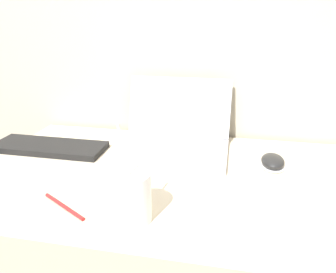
{
  "coord_description": "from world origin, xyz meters",
  "views": [
    {
      "loc": [
        0.18,
        -0.48,
        1.17
      ],
      "look_at": [
        -0.01,
        0.43,
        0.82
      ],
      "focal_mm": 35.0,
      "sensor_mm": 36.0,
      "label": 1
    }
  ],
  "objects_px": {
    "drink_cup": "(129,196)",
    "external_keyboard": "(49,147)",
    "computer_mouse": "(273,162)",
    "pen": "(64,206)",
    "laptop": "(174,135)"
  },
  "relations": [
    {
      "from": "drink_cup",
      "to": "pen",
      "type": "bearing_deg",
      "value": 176.49
    },
    {
      "from": "external_keyboard",
      "to": "computer_mouse",
      "type": "bearing_deg",
      "value": 1.53
    },
    {
      "from": "pen",
      "to": "computer_mouse",
      "type": "bearing_deg",
      "value": 33.56
    },
    {
      "from": "drink_cup",
      "to": "pen",
      "type": "relative_size",
      "value": 1.63
    },
    {
      "from": "pen",
      "to": "external_keyboard",
      "type": "bearing_deg",
      "value": 125.13
    },
    {
      "from": "drink_cup",
      "to": "computer_mouse",
      "type": "distance_m",
      "value": 0.48
    },
    {
      "from": "laptop",
      "to": "computer_mouse",
      "type": "xyz_separation_m",
      "value": [
        0.31,
        -0.08,
        -0.03
      ]
    },
    {
      "from": "pen",
      "to": "laptop",
      "type": "bearing_deg",
      "value": 65.53
    },
    {
      "from": "computer_mouse",
      "to": "pen",
      "type": "distance_m",
      "value": 0.6
    },
    {
      "from": "laptop",
      "to": "pen",
      "type": "relative_size",
      "value": 2.58
    },
    {
      "from": "drink_cup",
      "to": "pen",
      "type": "xyz_separation_m",
      "value": [
        -0.17,
        0.01,
        -0.05
      ]
    },
    {
      "from": "drink_cup",
      "to": "external_keyboard",
      "type": "height_order",
      "value": "drink_cup"
    },
    {
      "from": "drink_cup",
      "to": "pen",
      "type": "distance_m",
      "value": 0.17
    },
    {
      "from": "drink_cup",
      "to": "computer_mouse",
      "type": "height_order",
      "value": "drink_cup"
    },
    {
      "from": "drink_cup",
      "to": "external_keyboard",
      "type": "relative_size",
      "value": 0.61
    }
  ]
}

